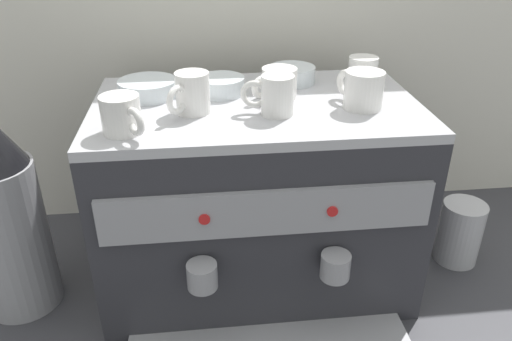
{
  "coord_description": "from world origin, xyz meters",
  "views": [
    {
      "loc": [
        -0.11,
        -0.94,
        0.78
      ],
      "look_at": [
        0.0,
        0.0,
        0.27
      ],
      "focal_mm": 35.05,
      "sensor_mm": 36.0,
      "label": 1
    }
  ],
  "objects": [
    {
      "name": "coffee_grinder",
      "position": [
        -0.52,
        -0.04,
        0.23
      ],
      "size": [
        0.16,
        0.16,
        0.47
      ],
      "color": "#939399",
      "rests_on": "ground_plane"
    },
    {
      "name": "ceramic_bowl_2",
      "position": [
        -0.07,
        0.06,
        0.45
      ],
      "size": [
        0.1,
        0.1,
        0.03
      ],
      "color": "silver",
      "rests_on": "espresso_machine"
    },
    {
      "name": "ceramic_cup_5",
      "position": [
        0.03,
        -0.07,
        0.47
      ],
      "size": [
        0.1,
        0.06,
        0.07
      ],
      "color": "white",
      "rests_on": "espresso_machine"
    },
    {
      "name": "ceramic_bowl_1",
      "position": [
        -0.22,
        0.06,
        0.45
      ],
      "size": [
        0.12,
        0.12,
        0.03
      ],
      "color": "silver",
      "rests_on": "espresso_machine"
    },
    {
      "name": "tiled_backsplash_wall",
      "position": [
        0.0,
        0.32,
        0.48
      ],
      "size": [
        2.8,
        0.03,
        0.96
      ],
      "primitive_type": "cube",
      "color": "silver",
      "rests_on": "ground_plane"
    },
    {
      "name": "milk_pitcher",
      "position": [
        0.5,
        -0.01,
        0.08
      ],
      "size": [
        0.1,
        0.1,
        0.16
      ],
      "primitive_type": "cylinder",
      "color": "#B7B7BC",
      "rests_on": "ground_plane"
    },
    {
      "name": "ceramic_cup_2",
      "position": [
        0.24,
        0.07,
        0.46
      ],
      "size": [
        0.06,
        0.1,
        0.06
      ],
      "color": "white",
      "rests_on": "espresso_machine"
    },
    {
      "name": "ceramic_cup_4",
      "position": [
        -0.13,
        -0.04,
        0.47
      ],
      "size": [
        0.08,
        0.09,
        0.08
      ],
      "color": "white",
      "rests_on": "espresso_machine"
    },
    {
      "name": "ground_plane",
      "position": [
        0.0,
        0.0,
        0.0
      ],
      "size": [
        4.0,
        4.0,
        0.0
      ],
      "primitive_type": "plane",
      "color": "#38383D"
    },
    {
      "name": "ceramic_cup_1",
      "position": [
        -0.24,
        -0.13,
        0.46
      ],
      "size": [
        0.08,
        0.09,
        0.07
      ],
      "color": "white",
      "rests_on": "espresso_machine"
    },
    {
      "name": "ceramic_bowl_0",
      "position": [
        0.09,
        0.12,
        0.45
      ],
      "size": [
        0.1,
        0.1,
        0.04
      ],
      "color": "silver",
      "rests_on": "espresso_machine"
    },
    {
      "name": "espresso_machine",
      "position": [
        0.0,
        -0.0,
        0.21
      ],
      "size": [
        0.65,
        0.5,
        0.43
      ],
      "color": "#2D2D33",
      "rests_on": "ground_plane"
    },
    {
      "name": "ceramic_cup_0",
      "position": [
        0.05,
        0.02,
        0.46
      ],
      "size": [
        0.1,
        0.08,
        0.06
      ],
      "color": "white",
      "rests_on": "espresso_machine"
    },
    {
      "name": "ceramic_cup_3",
      "position": [
        0.2,
        -0.05,
        0.47
      ],
      "size": [
        0.08,
        0.11,
        0.07
      ],
      "color": "white",
      "rests_on": "espresso_machine"
    }
  ]
}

